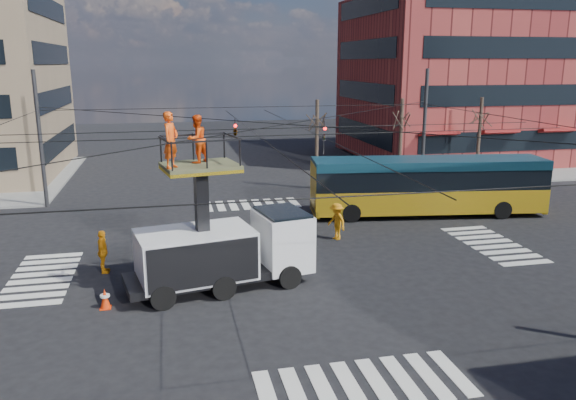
{
  "coord_description": "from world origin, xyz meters",
  "views": [
    {
      "loc": [
        -4.81,
        -22.68,
        8.38
      ],
      "look_at": [
        0.39,
        1.35,
        2.34
      ],
      "focal_mm": 35.0,
      "sensor_mm": 36.0,
      "label": 1
    }
  ],
  "objects_px": {
    "traffic_cone": "(105,299)",
    "flagger": "(337,221)",
    "worker_ground": "(103,252)",
    "city_bus": "(428,185)",
    "utility_truck": "(223,233)"
  },
  "relations": [
    {
      "from": "traffic_cone",
      "to": "flagger",
      "type": "distance_m",
      "value": 11.8
    },
    {
      "from": "worker_ground",
      "to": "flagger",
      "type": "distance_m",
      "value": 10.85
    },
    {
      "from": "city_bus",
      "to": "utility_truck",
      "type": "bearing_deg",
      "value": -138.78
    },
    {
      "from": "city_bus",
      "to": "worker_ground",
      "type": "xyz_separation_m",
      "value": [
        -16.92,
        -5.61,
        -0.83
      ]
    },
    {
      "from": "worker_ground",
      "to": "flagger",
      "type": "bearing_deg",
      "value": -76.76
    },
    {
      "from": "utility_truck",
      "to": "worker_ground",
      "type": "distance_m",
      "value": 5.43
    },
    {
      "from": "flagger",
      "to": "traffic_cone",
      "type": "bearing_deg",
      "value": -82.35
    },
    {
      "from": "utility_truck",
      "to": "traffic_cone",
      "type": "bearing_deg",
      "value": -176.34
    },
    {
      "from": "traffic_cone",
      "to": "worker_ground",
      "type": "bearing_deg",
      "value": 96.1
    },
    {
      "from": "utility_truck",
      "to": "city_bus",
      "type": "relative_size",
      "value": 0.55
    },
    {
      "from": "utility_truck",
      "to": "flagger",
      "type": "bearing_deg",
      "value": 27.53
    },
    {
      "from": "worker_ground",
      "to": "flagger",
      "type": "height_order",
      "value": "flagger"
    },
    {
      "from": "utility_truck",
      "to": "traffic_cone",
      "type": "height_order",
      "value": "utility_truck"
    },
    {
      "from": "utility_truck",
      "to": "traffic_cone",
      "type": "xyz_separation_m",
      "value": [
        -4.3,
        -1.13,
        -1.77
      ]
    },
    {
      "from": "utility_truck",
      "to": "worker_ground",
      "type": "bearing_deg",
      "value": 141.28
    }
  ]
}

